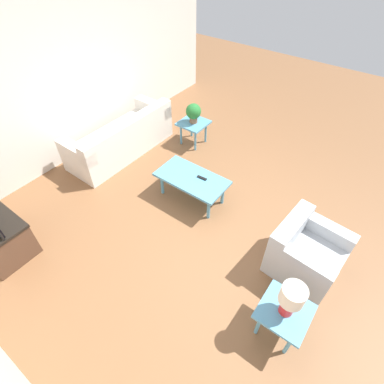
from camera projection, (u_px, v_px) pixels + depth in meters
name	position (u px, v px, depth m)	size (l,w,h in m)	color
ground_plane	(215.00, 215.00, 4.64)	(14.00, 14.00, 0.00)	brown
wall_right	(67.00, 80.00, 5.00)	(0.12, 7.20, 2.70)	silver
sofa	(122.00, 139.00, 5.60)	(0.83, 2.07, 0.76)	silver
armchair	(305.00, 253.00, 3.79)	(0.86, 0.87, 0.73)	#A8ADB2
coffee_table	(192.00, 180.00, 4.64)	(1.11, 0.59, 0.44)	teal
side_table_plant	(193.00, 125.00, 5.75)	(0.52, 0.52, 0.47)	teal
side_table_lamp	(284.00, 314.00, 3.13)	(0.52, 0.52, 0.47)	teal
potted_plant	(193.00, 112.00, 5.55)	(0.29, 0.29, 0.37)	brown
table_lamp	(291.00, 298.00, 2.89)	(0.25, 0.25, 0.44)	red
remote_control	(202.00, 178.00, 4.59)	(0.16, 0.05, 0.02)	black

